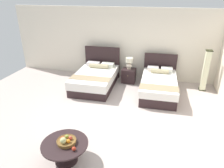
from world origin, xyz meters
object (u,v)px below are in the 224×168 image
Objects in this scene: table_lamp at (129,63)px; fruit_bowl at (66,141)px; nightstand at (129,76)px; bed_near_window at (96,78)px; bed_near_corner at (159,85)px; floor_lamp_corner at (205,71)px; coffee_table at (65,147)px; loose_apple at (74,149)px.

table_lamp is 4.43m from fruit_bowl.
bed_near_window is at bearing -148.54° from nightstand.
bed_near_corner is 5.16× the size of table_lamp.
fruit_bowl is 5.37m from floor_lamp_corner.
fruit_bowl is (-0.49, -4.37, 0.24)m from nightstand.
coffee_table is 0.65× the size of floor_lamp_corner.
table_lamp is at bearing 83.63° from fruit_bowl.
floor_lamp_corner reaches higher than bed_near_window.
bed_near_window reaches higher than loose_apple.
fruit_bowl is at bearing -96.37° from table_lamp.
coffee_table is (-0.52, -4.40, -0.43)m from table_lamp.
table_lamp is 4.56m from loose_apple.
table_lamp is 0.46× the size of coffee_table.
bed_near_window reaches higher than nightstand.
nightstand is 4.42m from coffee_table.
coffee_table is at bearing -158.13° from fruit_bowl.
bed_near_corner is 4.06m from coffee_table.
table_lamp is at bearing 83.22° from coffee_table.
bed_near_window is at bearing 179.87° from bed_near_corner.
coffee_table is 2.40× the size of fruit_bowl.
nightstand is 0.37× the size of floor_lamp_corner.
nightstand is at bearing 86.72° from loose_apple.
floor_lamp_corner reaches higher than nightstand.
nightstand is (1.11, 0.68, -0.05)m from bed_near_window.
floor_lamp_corner is at bearing -1.31° from table_lamp.
bed_near_corner is at bearing -156.99° from floor_lamp_corner.
table_lamp is 2.68m from floor_lamp_corner.
floor_lamp_corner is (3.21, 4.34, 0.38)m from coffee_table.
fruit_bowl is (-1.65, -3.68, 0.20)m from bed_near_corner.
loose_apple is at bearing -123.27° from floor_lamp_corner.
loose_apple is 0.05× the size of floor_lamp_corner.
nightstand is 2.72m from floor_lamp_corner.
nightstand is at bearing 179.12° from floor_lamp_corner.
fruit_bowl is 0.28m from loose_apple.
bed_near_window is at bearing -170.43° from floor_lamp_corner.
table_lamp reaches higher than loose_apple.
floor_lamp_corner is (3.17, 4.33, 0.22)m from fruit_bowl.
loose_apple is (-1.42, -3.84, 0.18)m from bed_near_corner.
loose_apple is at bearing -93.26° from table_lamp.
loose_apple is at bearing -110.33° from bed_near_corner.
bed_near_corner is 4.19× the size of nightstand.
table_lamp is (0.00, 0.02, 0.52)m from nightstand.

